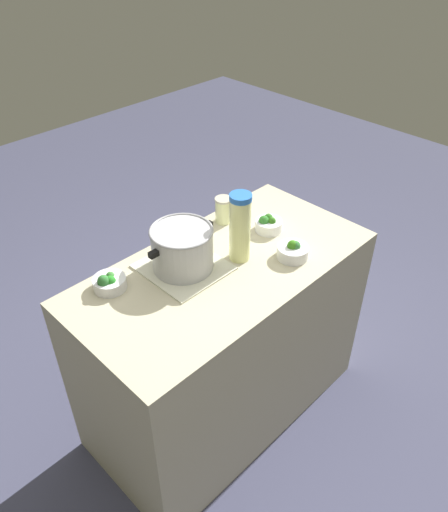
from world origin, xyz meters
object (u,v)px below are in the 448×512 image
Objects in this scene: mason_jar at (223,210)px; broccoli_bowl_back at (293,251)px; lemonade_pitcher at (240,227)px; cooking_pot at (182,248)px; broccoli_bowl_front at (268,224)px; broccoli_bowl_center at (109,282)px.

broccoli_bowl_back is at bearing -88.60° from mason_jar.
mason_jar is (0.16, 0.25, -0.09)m from lemonade_pitcher.
broccoli_bowl_back is at bearing -44.23° from lemonade_pitcher.
cooking_pot is at bearing -160.13° from mason_jar.
cooking_pot reaches higher than broccoli_bowl_back.
mason_jar is at bearing 19.87° from cooking_pot.
broccoli_bowl_front is (0.25, 0.05, -0.13)m from lemonade_pitcher.
lemonade_pitcher is 2.33× the size of broccoli_bowl_center.
mason_jar is 0.42m from broccoli_bowl_back.
broccoli_bowl_center is (-0.77, 0.17, -0.00)m from broccoli_bowl_front.
broccoli_bowl_back is (0.39, -0.28, -0.07)m from cooking_pot.
cooking_pot is 2.61× the size of mason_jar.
broccoli_bowl_back is at bearing -35.86° from cooking_pot.
broccoli_bowl_center is at bearing -177.71° from mason_jar.
cooking_pot is 0.48m from broccoli_bowl_back.
lemonade_pitcher is 0.58m from broccoli_bowl_center.
mason_jar reaches higher than broccoli_bowl_back.
broccoli_bowl_front is at bearing -64.72° from mason_jar.
broccoli_bowl_front is at bearing -7.93° from cooking_pot.
cooking_pot reaches higher than broccoli_bowl_center.
lemonade_pitcher reaches higher than cooking_pot.
lemonade_pitcher reaches higher than broccoli_bowl_front.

